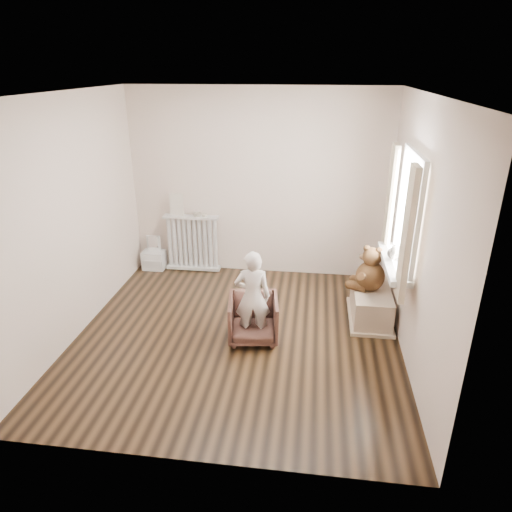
# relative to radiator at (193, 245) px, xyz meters

# --- Properties ---
(floor) EXTENTS (3.60, 3.60, 0.01)m
(floor) POSITION_rel_radiator_xyz_m (0.95, -1.68, -0.39)
(floor) COLOR black
(floor) RESTS_ON ground
(ceiling) EXTENTS (3.60, 3.60, 0.01)m
(ceiling) POSITION_rel_radiator_xyz_m (0.95, -1.68, 2.21)
(ceiling) COLOR white
(ceiling) RESTS_ON ground
(back_wall) EXTENTS (3.60, 0.02, 2.60)m
(back_wall) POSITION_rel_radiator_xyz_m (0.95, 0.12, 0.91)
(back_wall) COLOR silver
(back_wall) RESTS_ON ground
(front_wall) EXTENTS (3.60, 0.02, 2.60)m
(front_wall) POSITION_rel_radiator_xyz_m (0.95, -3.48, 0.91)
(front_wall) COLOR silver
(front_wall) RESTS_ON ground
(left_wall) EXTENTS (0.02, 3.60, 2.60)m
(left_wall) POSITION_rel_radiator_xyz_m (-0.85, -1.68, 0.91)
(left_wall) COLOR silver
(left_wall) RESTS_ON ground
(right_wall) EXTENTS (0.02, 3.60, 2.60)m
(right_wall) POSITION_rel_radiator_xyz_m (2.75, -1.68, 0.91)
(right_wall) COLOR silver
(right_wall) RESTS_ON ground
(window) EXTENTS (0.03, 0.90, 1.10)m
(window) POSITION_rel_radiator_xyz_m (2.71, -1.38, 1.06)
(window) COLOR white
(window) RESTS_ON right_wall
(window_sill) EXTENTS (0.22, 1.10, 0.06)m
(window_sill) POSITION_rel_radiator_xyz_m (2.62, -1.38, 0.48)
(window_sill) COLOR silver
(window_sill) RESTS_ON right_wall
(curtain_left) EXTENTS (0.06, 0.26, 1.30)m
(curtain_left) POSITION_rel_radiator_xyz_m (2.60, -1.95, 1.00)
(curtain_left) COLOR beige
(curtain_left) RESTS_ON right_wall
(curtain_right) EXTENTS (0.06, 0.26, 1.30)m
(curtain_right) POSITION_rel_radiator_xyz_m (2.60, -0.81, 1.00)
(curtain_right) COLOR beige
(curtain_right) RESTS_ON right_wall
(radiator) EXTENTS (0.80, 0.15, 0.84)m
(radiator) POSITION_rel_radiator_xyz_m (0.00, 0.00, 0.00)
(radiator) COLOR silver
(radiator) RESTS_ON floor
(paper_doll) EXTENTS (0.19, 0.02, 0.32)m
(paper_doll) POSITION_rel_radiator_xyz_m (-0.20, 0.00, 0.62)
(paper_doll) COLOR beige
(paper_doll) RESTS_ON radiator
(tin_a) EXTENTS (0.10, 0.10, 0.06)m
(tin_a) POSITION_rel_radiator_xyz_m (0.09, 0.00, 0.48)
(tin_a) COLOR #A59E8C
(tin_a) RESTS_ON radiator
(tin_b) EXTENTS (0.08, 0.08, 0.04)m
(tin_b) POSITION_rel_radiator_xyz_m (0.20, 0.00, 0.47)
(tin_b) COLOR #A59E8C
(tin_b) RESTS_ON radiator
(toy_vanity) EXTENTS (0.32, 0.23, 0.51)m
(toy_vanity) POSITION_rel_radiator_xyz_m (-0.60, -0.03, -0.11)
(toy_vanity) COLOR silver
(toy_vanity) RESTS_ON floor
(armchair) EXTENTS (0.61, 0.62, 0.50)m
(armchair) POSITION_rel_radiator_xyz_m (1.14, -1.71, -0.14)
(armchair) COLOR #53332A
(armchair) RESTS_ON floor
(child) EXTENTS (0.41, 0.30, 1.05)m
(child) POSITION_rel_radiator_xyz_m (1.14, -1.76, 0.16)
(child) COLOR silver
(child) RESTS_ON armchair
(toy_bench) EXTENTS (0.43, 0.81, 0.38)m
(toy_bench) POSITION_rel_radiator_xyz_m (2.47, -1.09, -0.19)
(toy_bench) COLOR tan
(toy_bench) RESTS_ON floor
(teddy_bear) EXTENTS (0.53, 0.47, 0.54)m
(teddy_bear) POSITION_rel_radiator_xyz_m (2.43, -1.08, 0.28)
(teddy_bear) COLOR #37200F
(teddy_bear) RESTS_ON toy_bench
(plush_cat) EXTENTS (0.15, 0.23, 0.19)m
(plush_cat) POSITION_rel_radiator_xyz_m (2.61, -1.36, 0.61)
(plush_cat) COLOR slate
(plush_cat) RESTS_ON window_sill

